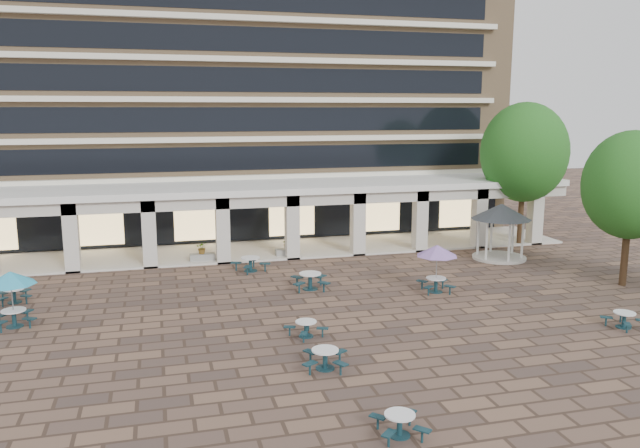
% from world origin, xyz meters
% --- Properties ---
extents(ground, '(120.00, 120.00, 0.00)m').
position_xyz_m(ground, '(0.00, 0.00, 0.00)').
color(ground, brown).
rests_on(ground, ground).
extents(apartment_building, '(40.00, 15.50, 25.20)m').
position_xyz_m(apartment_building, '(0.00, 25.47, 12.60)').
color(apartment_building, tan).
rests_on(apartment_building, ground).
extents(retail_arcade, '(42.00, 6.60, 4.40)m').
position_xyz_m(retail_arcade, '(0.00, 14.80, 3.00)').
color(retail_arcade, white).
rests_on(retail_arcade, ground).
extents(picnic_table_2, '(1.53, 1.53, 0.66)m').
position_xyz_m(picnic_table_2, '(0.55, -9.15, 0.40)').
color(picnic_table_2, '#163943').
rests_on(picnic_table_2, ground).
extents(picnic_table_4, '(2.08, 2.08, 2.40)m').
position_xyz_m(picnic_table_4, '(-11.86, 3.35, 2.04)').
color(picnic_table_4, '#163943').
rests_on(picnic_table_4, ground).
extents(picnic_table_5, '(1.89, 1.89, 0.73)m').
position_xyz_m(picnic_table_5, '(-0.28, -4.17, 0.43)').
color(picnic_table_5, '#163943').
rests_on(picnic_table_5, ground).
extents(picnic_table_7, '(1.74, 1.74, 0.67)m').
position_xyz_m(picnic_table_7, '(13.01, -3.26, 0.40)').
color(picnic_table_7, '#163943').
rests_on(picnic_table_7, ground).
extents(picnic_table_8, '(1.75, 1.75, 0.69)m').
position_xyz_m(picnic_table_8, '(-12.57, 7.01, 0.41)').
color(picnic_table_8, '#163943').
rests_on(picnic_table_8, ground).
extents(picnic_table_9, '(2.08, 2.08, 0.85)m').
position_xyz_m(picnic_table_9, '(1.58, 5.62, 0.51)').
color(picnic_table_9, '#163943').
rests_on(picnic_table_9, ground).
extents(picnic_table_10, '(1.78, 1.78, 0.65)m').
position_xyz_m(picnic_table_10, '(-0.19, -0.89, 0.39)').
color(picnic_table_10, '#163943').
rests_on(picnic_table_10, ground).
extents(picnic_table_11, '(2.09, 2.09, 2.41)m').
position_xyz_m(picnic_table_11, '(7.58, 3.53, 2.05)').
color(picnic_table_11, '#163943').
rests_on(picnic_table_11, ground).
extents(picnic_table_12, '(2.22, 2.22, 0.81)m').
position_xyz_m(picnic_table_12, '(-0.83, 10.00, 0.48)').
color(picnic_table_12, '#163943').
rests_on(picnic_table_12, ground).
extents(gazebo, '(3.64, 3.64, 3.39)m').
position_xyz_m(gazebo, '(14.43, 9.12, 2.55)').
color(gazebo, beige).
rests_on(gazebo, ground).
extents(tree_east_a, '(4.84, 4.84, 8.06)m').
position_xyz_m(tree_east_a, '(17.59, 2.22, 5.26)').
color(tree_east_a, '#412C1A').
rests_on(tree_east_a, ground).
extents(tree_east_c, '(5.74, 5.74, 9.56)m').
position_xyz_m(tree_east_c, '(17.89, 12.41, 6.25)').
color(tree_east_c, '#412C1A').
rests_on(tree_east_c, ground).
extents(planter_left, '(1.50, 0.66, 1.26)m').
position_xyz_m(planter_left, '(-3.32, 12.90, 0.50)').
color(planter_left, gray).
rests_on(planter_left, ground).
extents(planter_right, '(1.50, 0.67, 1.20)m').
position_xyz_m(planter_right, '(1.91, 12.90, 0.46)').
color(planter_right, gray).
rests_on(planter_right, ground).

